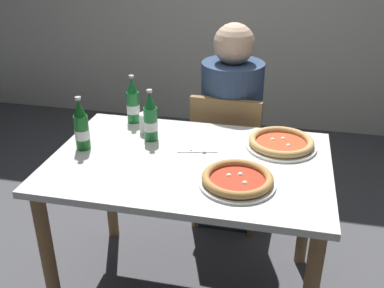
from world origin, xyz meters
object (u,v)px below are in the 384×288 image
at_px(beer_bottle_left, 133,103).
at_px(paper_cup, 147,123).
at_px(pizza_marinara_far, 237,180).
at_px(beer_bottle_center, 81,128).
at_px(napkin_with_cutlery, 197,143).
at_px(dining_table_main, 190,182).
at_px(pizza_margherita_near, 281,143).
at_px(diner_seated, 230,133).
at_px(chair_behind_table, 228,153).
at_px(beer_bottle_right, 151,119).

bearing_deg(beer_bottle_left, paper_cup, -44.72).
relative_size(pizza_marinara_far, beer_bottle_center, 1.22).
distance_m(napkin_with_cutlery, paper_cup, 0.28).
height_order(pizza_marinara_far, napkin_with_cutlery, pizza_marinara_far).
relative_size(dining_table_main, pizza_margherita_near, 3.74).
distance_m(diner_seated, pizza_marinara_far, 0.85).
relative_size(dining_table_main, diner_seated, 0.99).
bearing_deg(paper_cup, chair_behind_table, 46.87).
relative_size(pizza_margherita_near, beer_bottle_left, 1.30).
bearing_deg(beer_bottle_center, chair_behind_table, 46.66).
height_order(diner_seated, pizza_margherita_near, diner_seated).
xyz_separation_m(dining_table_main, beer_bottle_left, (-0.37, 0.34, 0.22)).
height_order(beer_bottle_left, beer_bottle_center, same).
bearing_deg(beer_bottle_right, beer_bottle_left, 129.37).
bearing_deg(beer_bottle_left, napkin_with_cutlery, -26.32).
relative_size(beer_bottle_right, paper_cup, 2.60).
xyz_separation_m(napkin_with_cutlery, paper_cup, (-0.26, 0.08, 0.04)).
bearing_deg(beer_bottle_left, beer_bottle_center, -109.71).
bearing_deg(beer_bottle_right, paper_cup, 119.79).
xyz_separation_m(chair_behind_table, pizza_marinara_far, (0.14, -0.77, 0.29)).
xyz_separation_m(beer_bottle_center, paper_cup, (0.23, 0.24, -0.06)).
bearing_deg(beer_bottle_right, pizza_margherita_near, 4.80).
relative_size(beer_bottle_left, paper_cup, 2.60).
height_order(pizza_margherita_near, beer_bottle_left, beer_bottle_left).
distance_m(pizza_margherita_near, pizza_marinara_far, 0.40).
xyz_separation_m(pizza_marinara_far, beer_bottle_right, (-0.45, 0.32, 0.08)).
bearing_deg(beer_bottle_center, pizza_marinara_far, -12.36).
bearing_deg(chair_behind_table, beer_bottle_left, 33.93).
xyz_separation_m(chair_behind_table, diner_seated, (0.00, 0.05, 0.10)).
relative_size(napkin_with_cutlery, paper_cup, 2.29).
bearing_deg(napkin_with_cutlery, beer_bottle_right, -179.98).
xyz_separation_m(pizza_margherita_near, beer_bottle_center, (-0.87, -0.21, 0.08)).
xyz_separation_m(beer_bottle_left, napkin_with_cutlery, (0.37, -0.18, -0.10)).
bearing_deg(beer_bottle_center, napkin_with_cutlery, 17.91).
distance_m(diner_seated, napkin_with_cutlery, 0.54).
bearing_deg(beer_bottle_left, pizza_marinara_far, -39.83).
distance_m(pizza_marinara_far, beer_bottle_left, 0.78).
relative_size(diner_seated, beer_bottle_left, 4.89).
bearing_deg(pizza_margherita_near, beer_bottle_center, -166.54).
height_order(chair_behind_table, paper_cup, chair_behind_table).
xyz_separation_m(diner_seated, napkin_with_cutlery, (-0.09, -0.50, 0.17)).
xyz_separation_m(pizza_marinara_far, napkin_with_cutlery, (-0.23, 0.32, -0.02)).
distance_m(dining_table_main, chair_behind_table, 0.63).
relative_size(chair_behind_table, beer_bottle_right, 3.44).
bearing_deg(pizza_marinara_far, beer_bottle_right, 144.79).
bearing_deg(napkin_with_cutlery, pizza_margherita_near, 7.51).
bearing_deg(beer_bottle_center, beer_bottle_right, 30.24).
bearing_deg(chair_behind_table, napkin_with_cutlery, 82.14).
bearing_deg(beer_bottle_right, chair_behind_table, 55.98).
bearing_deg(chair_behind_table, paper_cup, 49.98).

